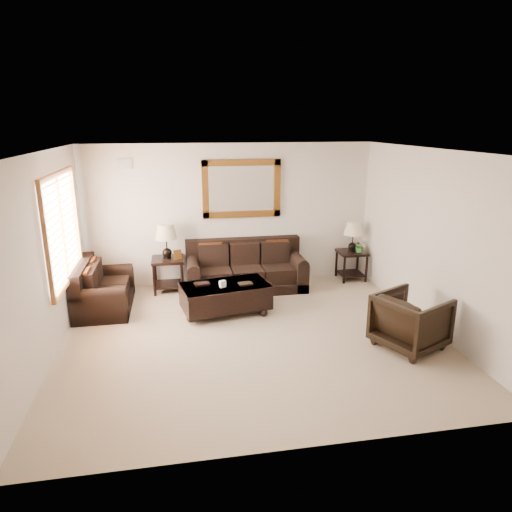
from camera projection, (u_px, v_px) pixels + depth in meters
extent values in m
cube|color=gray|center=(252.00, 336.00, 6.81)|extent=(5.50, 5.00, 0.01)
cube|color=white|center=(252.00, 151.00, 6.05)|extent=(5.50, 5.00, 0.01)
cube|color=beige|center=(230.00, 215.00, 8.79)|extent=(5.50, 0.01, 2.70)
cube|color=beige|center=(299.00, 322.00, 4.07)|extent=(5.50, 0.01, 2.70)
cube|color=beige|center=(45.00, 258.00, 5.96)|extent=(0.01, 5.00, 2.70)
cube|color=beige|center=(431.00, 240.00, 6.89)|extent=(0.01, 5.00, 2.70)
cube|color=white|center=(60.00, 228.00, 6.76)|extent=(0.01, 1.80, 1.50)
cube|color=brown|center=(56.00, 175.00, 6.54)|extent=(0.06, 1.96, 0.08)
cube|color=brown|center=(69.00, 279.00, 6.99)|extent=(0.06, 1.96, 0.08)
cube|color=brown|center=(47.00, 244.00, 5.88)|extent=(0.06, 0.08, 1.50)
cube|color=brown|center=(76.00, 216.00, 7.65)|extent=(0.06, 0.08, 1.50)
cube|color=brown|center=(63.00, 228.00, 6.77)|extent=(0.05, 0.05, 1.50)
cube|color=#543310|center=(242.00, 189.00, 8.65)|extent=(1.50, 0.06, 1.10)
cube|color=white|center=(242.00, 189.00, 8.67)|extent=(1.26, 0.01, 0.86)
cube|color=#999999|center=(124.00, 164.00, 8.17)|extent=(0.25, 0.02, 0.18)
cube|color=black|center=(246.00, 284.00, 8.71)|extent=(2.22, 0.96, 0.18)
cube|color=black|center=(243.00, 249.00, 8.89)|extent=(2.22, 0.22, 0.45)
cube|color=black|center=(215.00, 275.00, 8.53)|extent=(0.57, 0.79, 0.27)
cube|color=black|center=(246.00, 273.00, 8.63)|extent=(0.57, 0.79, 0.27)
cube|color=black|center=(277.00, 272.00, 8.73)|extent=(0.57, 0.79, 0.27)
cube|color=black|center=(193.00, 278.00, 8.49)|extent=(0.22, 0.96, 0.53)
cylinder|color=black|center=(193.00, 265.00, 8.42)|extent=(0.22, 0.94, 0.22)
cube|color=black|center=(297.00, 273.00, 8.83)|extent=(0.22, 0.96, 0.53)
cylinder|color=black|center=(297.00, 259.00, 8.75)|extent=(0.22, 0.94, 0.22)
cube|color=#622A0C|center=(211.00, 254.00, 8.61)|extent=(0.42, 0.19, 0.44)
cube|color=#622A0C|center=(277.00, 251.00, 8.83)|extent=(0.42, 0.19, 0.44)
cube|color=black|center=(106.00, 303.00, 7.81)|extent=(0.87, 1.46, 0.16)
cube|color=black|center=(82.00, 275.00, 7.60)|extent=(0.20, 1.46, 0.41)
cube|color=black|center=(104.00, 298.00, 7.50)|extent=(0.71, 0.51, 0.25)
cube|color=black|center=(108.00, 287.00, 8.00)|extent=(0.71, 0.51, 0.25)
cube|color=black|center=(99.00, 309.00, 7.17)|extent=(0.87, 0.20, 0.48)
cylinder|color=black|center=(98.00, 295.00, 7.10)|extent=(0.85, 0.20, 0.20)
cube|color=black|center=(110.00, 282.00, 8.36)|extent=(0.87, 0.20, 0.48)
cylinder|color=black|center=(108.00, 270.00, 8.29)|extent=(0.85, 0.20, 0.20)
cube|color=#622A0C|center=(89.00, 281.00, 7.34)|extent=(0.17, 0.38, 0.39)
cube|color=#622A0C|center=(96.00, 269.00, 7.92)|extent=(0.17, 0.38, 0.39)
cube|color=black|center=(167.00, 260.00, 8.48)|extent=(0.58, 0.58, 0.05)
cube|color=black|center=(169.00, 284.00, 8.61)|extent=(0.50, 0.50, 0.03)
cylinder|color=black|center=(154.00, 281.00, 8.29)|extent=(0.05, 0.05, 0.58)
cylinder|color=black|center=(182.00, 279.00, 8.37)|extent=(0.05, 0.05, 0.58)
cylinder|color=black|center=(155.00, 272.00, 8.76)|extent=(0.05, 0.05, 0.58)
cylinder|color=black|center=(182.00, 271.00, 8.84)|extent=(0.05, 0.05, 0.58)
sphere|color=black|center=(167.00, 253.00, 8.44)|extent=(0.18, 0.18, 0.18)
cylinder|color=black|center=(167.00, 243.00, 8.39)|extent=(0.03, 0.03, 0.38)
cone|color=tan|center=(166.00, 232.00, 8.33)|extent=(0.40, 0.40, 0.28)
cube|color=#543310|center=(178.00, 255.00, 8.38)|extent=(0.16, 0.11, 0.18)
cube|color=black|center=(352.00, 252.00, 9.13)|extent=(0.54, 0.54, 0.05)
cube|color=black|center=(351.00, 273.00, 9.25)|extent=(0.46, 0.46, 0.03)
cylinder|color=black|center=(344.00, 270.00, 8.95)|extent=(0.05, 0.05, 0.54)
cylinder|color=black|center=(366.00, 269.00, 9.03)|extent=(0.05, 0.05, 0.54)
cylinder|color=black|center=(336.00, 264.00, 9.39)|extent=(0.05, 0.05, 0.54)
cylinder|color=black|center=(357.00, 262.00, 9.46)|extent=(0.05, 0.05, 0.54)
sphere|color=black|center=(352.00, 247.00, 9.09)|extent=(0.17, 0.17, 0.17)
cylinder|color=black|center=(353.00, 238.00, 9.04)|extent=(0.02, 0.02, 0.35)
cone|color=tan|center=(353.00, 228.00, 8.99)|extent=(0.37, 0.37, 0.25)
sphere|color=black|center=(190.00, 318.00, 7.29)|extent=(0.13, 0.13, 0.13)
sphere|color=black|center=(264.00, 313.00, 7.49)|extent=(0.13, 0.13, 0.13)
sphere|color=black|center=(189.00, 305.00, 7.80)|extent=(0.13, 0.13, 0.13)
sphere|color=black|center=(258.00, 301.00, 8.00)|extent=(0.13, 0.13, 0.13)
cube|color=black|center=(225.00, 296.00, 7.58)|extent=(1.53, 1.00, 0.40)
cube|color=black|center=(225.00, 286.00, 7.53)|extent=(1.56, 1.02, 0.04)
cube|color=black|center=(202.00, 284.00, 7.51)|extent=(0.26, 0.20, 0.03)
cube|color=black|center=(245.00, 284.00, 7.52)|extent=(0.24, 0.19, 0.03)
cube|color=white|center=(223.00, 284.00, 7.40)|extent=(0.12, 0.10, 0.11)
imported|color=black|center=(411.00, 319.00, 6.35)|extent=(1.07, 1.10, 0.86)
imported|color=#2A6221|center=(360.00, 247.00, 9.02)|extent=(0.29, 0.31, 0.21)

